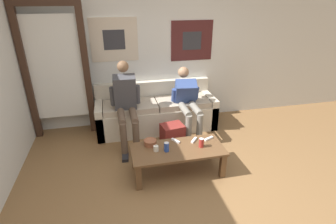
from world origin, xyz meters
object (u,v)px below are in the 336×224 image
object	(u,v)px
game_controller_near_left	(175,141)
coffee_table	(178,153)
person_seated_adult	(126,102)
pillar_candle	(156,148)
couch	(156,112)
game_controller_near_right	(209,138)
ceramic_bowl	(150,142)
game_controller_far_center	(194,140)
backpack	(173,137)
drink_can_blue	(166,147)
drink_can_red	(201,143)
person_seated_teen	(188,101)

from	to	relation	value
game_controller_near_left	coffee_table	bearing A→B (deg)	-94.61
person_seated_adult	pillar_candle	size ratio (longest dim) A/B	15.36
person_seated_adult	game_controller_near_left	distance (m)	1.02
couch	person_seated_adult	size ratio (longest dim) A/B	1.59
couch	game_controller_near_right	bearing A→B (deg)	-66.76
ceramic_bowl	pillar_candle	world-z (taller)	pillar_candle
game_controller_far_center	backpack	bearing A→B (deg)	111.28
coffee_table	pillar_candle	distance (m)	0.30
game_controller_far_center	pillar_candle	bearing A→B (deg)	-166.67
drink_can_blue	game_controller_far_center	bearing A→B (deg)	21.35
drink_can_red	game_controller_near_left	bearing A→B (deg)	145.22
pillar_candle	drink_can_blue	size ratio (longest dim) A/B	0.68
couch	drink_can_blue	xyz separation A→B (m)	(-0.11, -1.37, 0.14)
drink_can_red	drink_can_blue	bearing A→B (deg)	179.81
pillar_candle	game_controller_near_left	world-z (taller)	pillar_candle
ceramic_bowl	drink_can_blue	distance (m)	0.26
drink_can_red	game_controller_far_center	world-z (taller)	drink_can_red
ceramic_bowl	game_controller_far_center	distance (m)	0.60
person_seated_adult	person_seated_teen	bearing A→B (deg)	1.90
coffee_table	game_controller_near_left	bearing A→B (deg)	85.39
backpack	pillar_candle	world-z (taller)	pillar_candle
coffee_table	person_seated_adult	size ratio (longest dim) A/B	0.94
backpack	drink_can_red	distance (m)	0.72
drink_can_red	game_controller_near_right	distance (m)	0.24
person_seated_teen	game_controller_near_right	world-z (taller)	person_seated_teen
backpack	pillar_candle	xyz separation A→B (m)	(-0.37, -0.60, 0.22)
backpack	game_controller_near_right	bearing A→B (deg)	-50.21
drink_can_red	game_controller_far_center	xyz separation A→B (m)	(-0.04, 0.17, -0.05)
couch	backpack	size ratio (longest dim) A/B	5.25
person_seated_adult	game_controller_far_center	world-z (taller)	person_seated_adult
person_seated_teen	pillar_candle	bearing A→B (deg)	-125.97
backpack	game_controller_far_center	distance (m)	0.54
backpack	ceramic_bowl	size ratio (longest dim) A/B	2.30
game_controller_far_center	drink_can_blue	bearing A→B (deg)	-158.65
couch	backpack	world-z (taller)	couch
drink_can_blue	game_controller_near_left	size ratio (longest dim) A/B	0.88
backpack	game_controller_near_right	distance (m)	0.65
game_controller_near_left	pillar_candle	bearing A→B (deg)	-150.57
game_controller_far_center	couch	bearing A→B (deg)	104.29
person_seated_teen	drink_can_red	size ratio (longest dim) A/B	8.93
couch	person_seated_teen	world-z (taller)	person_seated_teen
game_controller_near_right	game_controller_far_center	size ratio (longest dim) A/B	1.09
drink_can_blue	game_controller_near_right	distance (m)	0.66
pillar_candle	game_controller_near_right	xyz separation A→B (m)	(0.77, 0.13, -0.02)
backpack	game_controller_near_left	xyz separation A→B (m)	(-0.07, -0.43, 0.20)
couch	backpack	bearing A→B (deg)	-80.46
couch	drink_can_blue	bearing A→B (deg)	-94.76
pillar_candle	coffee_table	bearing A→B (deg)	-1.83
person_seated_teen	game_controller_near_right	xyz separation A→B (m)	(0.06, -0.85, -0.23)
coffee_table	game_controller_near_right	bearing A→B (deg)	15.80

